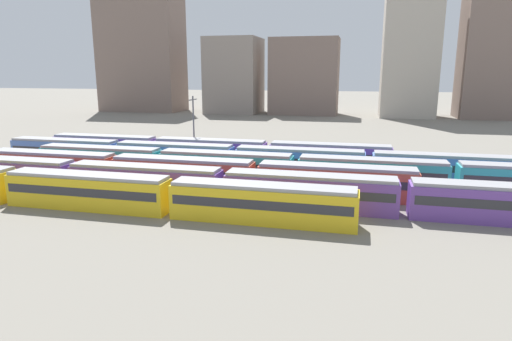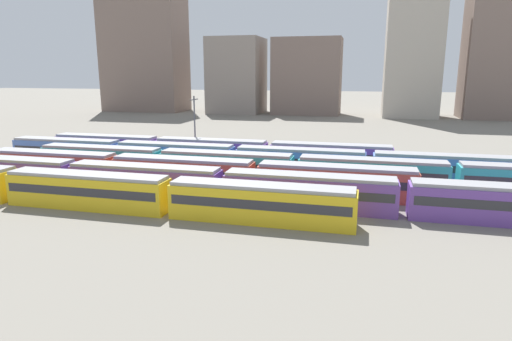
{
  "view_description": "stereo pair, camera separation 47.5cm",
  "coord_description": "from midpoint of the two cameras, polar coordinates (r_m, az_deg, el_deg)",
  "views": [
    {
      "loc": [
        34.74,
        -39.03,
        14.05
      ],
      "look_at": [
        22.15,
        13.0,
        2.04
      ],
      "focal_mm": 30.61,
      "sensor_mm": 36.0,
      "label": 1
    },
    {
      "loc": [
        35.2,
        -38.92,
        14.05
      ],
      "look_at": [
        22.15,
        13.0,
        2.04
      ],
      "focal_mm": 30.61,
      "sensor_mm": 36.0,
      "label": 2
    }
  ],
  "objects": [
    {
      "name": "ground_plane",
      "position": [
        64.2,
        -19.33,
        -0.72
      ],
      "size": [
        600.0,
        600.0,
        0.0
      ],
      "primitive_type": "plane",
      "color": "slate"
    },
    {
      "name": "train_track_0",
      "position": [
        49.47,
        -20.85,
        -2.42
      ],
      "size": [
        55.8,
        3.06,
        3.75
      ],
      "color": "yellow",
      "rests_on": "ground_plane"
    },
    {
      "name": "train_track_1",
      "position": [
        46.02,
        18.97,
        -3.37
      ],
      "size": [
        112.5,
        3.06,
        3.75
      ],
      "color": "#6B429E",
      "rests_on": "ground_plane"
    },
    {
      "name": "train_track_2",
      "position": [
        55.25,
        -9.29,
        -0.22
      ],
      "size": [
        55.8,
        3.06,
        3.75
      ],
      "color": "#BC4C38",
      "rests_on": "ground_plane"
    },
    {
      "name": "train_track_3",
      "position": [
        55.92,
        15.07,
        -0.34
      ],
      "size": [
        93.6,
        3.06,
        3.75
      ],
      "color": "teal",
      "rests_on": "ground_plane"
    },
    {
      "name": "train_track_4",
      "position": [
        63.56,
        -2.49,
        1.62
      ],
      "size": [
        74.7,
        3.06,
        3.75
      ],
      "color": "#4C70BC",
      "rests_on": "ground_plane"
    },
    {
      "name": "train_track_5",
      "position": [
        70.14,
        -5.67,
        2.61
      ],
      "size": [
        55.8,
        3.06,
        3.75
      ],
      "color": "#6B429E",
      "rests_on": "ground_plane"
    },
    {
      "name": "catenary_pole_1",
      "position": [
        73.52,
        -7.83,
        6.03
      ],
      "size": [
        0.24,
        3.2,
        10.36
      ],
      "color": "#4C4C51",
      "rests_on": "ground_plane"
    },
    {
      "name": "distant_building_0",
      "position": [
        171.9,
        -14.31,
        15.51
      ],
      "size": [
        29.27,
        15.86,
        47.5
      ],
      "primitive_type": "cube",
      "color": "#7A665B",
      "rests_on": "ground_plane"
    },
    {
      "name": "distant_building_1",
      "position": [
        158.16,
        -2.42,
        12.26
      ],
      "size": [
        18.03,
        17.87,
        26.03
      ],
      "primitive_type": "cube",
      "color": "gray",
      "rests_on": "ground_plane"
    },
    {
      "name": "distant_building_2",
      "position": [
        152.98,
        6.76,
        12.08
      ],
      "size": [
        22.82,
        13.28,
        25.54
      ],
      "primitive_type": "cube",
      "color": "#7A665B",
      "rests_on": "ground_plane"
    },
    {
      "name": "distant_building_3",
      "position": [
        152.69,
        20.02,
        16.15
      ],
      "size": [
        16.79,
        17.5,
        50.63
      ],
      "primitive_type": "cube",
      "color": "#B2A899",
      "rests_on": "ground_plane"
    },
    {
      "name": "distant_building_4",
      "position": [
        156.05,
        28.38,
        13.03
      ],
      "size": [
        14.94,
        15.12,
        38.18
      ],
      "primitive_type": "cube",
      "color": "#7A665B",
      "rests_on": "ground_plane"
    }
  ]
}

